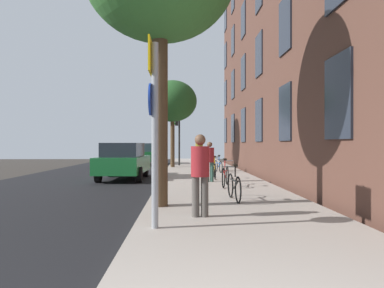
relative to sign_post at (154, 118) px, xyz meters
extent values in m
plane|color=#332D28|center=(-1.78, 10.62, -2.05)|extent=(41.80, 41.80, 0.00)
cube|color=black|center=(-3.88, 10.62, -2.04)|extent=(7.00, 38.00, 0.01)
cube|color=#9E9389|center=(1.72, 10.62, -1.99)|extent=(4.20, 38.00, 0.12)
cube|color=#513328|center=(4.32, 10.12, 5.99)|extent=(0.50, 27.00, 16.08)
cube|color=#1E232D|center=(4.04, 1.79, 0.61)|extent=(0.06, 1.37, 1.93)
cube|color=#1E232D|center=(4.04, 5.95, 0.61)|extent=(0.06, 1.37, 1.93)
cube|color=#1E232D|center=(4.04, 10.12, 0.61)|extent=(0.06, 1.37, 1.93)
cube|color=#1E232D|center=(4.04, 14.29, 0.61)|extent=(0.06, 1.37, 1.93)
cube|color=#1E232D|center=(4.04, 18.45, 0.61)|extent=(0.06, 1.37, 1.93)
cube|color=#1E232D|center=(4.04, 22.62, 0.61)|extent=(0.06, 1.37, 1.93)
cube|color=#1E232D|center=(4.04, 5.95, 3.63)|extent=(0.06, 1.37, 1.93)
cube|color=#1E232D|center=(4.04, 10.12, 3.63)|extent=(0.06, 1.37, 1.93)
cube|color=#1E232D|center=(4.04, 14.29, 3.63)|extent=(0.06, 1.37, 1.93)
cube|color=#1E232D|center=(4.04, 18.45, 3.63)|extent=(0.06, 1.37, 1.93)
cube|color=#1E232D|center=(4.04, 22.62, 3.63)|extent=(0.06, 1.37, 1.93)
cube|color=#1E232D|center=(4.04, 14.29, 6.64)|extent=(0.06, 1.37, 1.93)
cube|color=#1E232D|center=(4.04, 18.45, 6.64)|extent=(0.06, 1.37, 1.93)
cube|color=#1E232D|center=(4.04, 22.62, 6.64)|extent=(0.06, 1.37, 1.93)
cube|color=#1E232D|center=(4.04, 22.62, 9.66)|extent=(0.06, 1.37, 1.93)
cylinder|color=gray|center=(0.02, 0.00, -0.31)|extent=(0.12, 0.12, 3.23)
cube|color=yellow|center=(-0.06, 0.00, 1.07)|extent=(0.03, 0.60, 0.60)
cylinder|color=#14339E|center=(-0.06, 0.00, 0.32)|extent=(0.03, 0.56, 0.56)
cylinder|color=black|center=(0.34, 18.34, -0.15)|extent=(0.12, 0.12, 3.56)
cube|color=black|center=(0.16, 18.34, 1.19)|extent=(0.20, 0.24, 0.80)
sphere|color=#4B0707|center=(0.05, 18.34, 1.45)|extent=(0.16, 0.16, 0.16)
sphere|color=#523707|center=(0.05, 18.34, 1.19)|extent=(0.16, 0.16, 0.16)
sphere|color=green|center=(0.05, 18.34, 0.93)|extent=(0.16, 0.16, 0.16)
cylinder|color=#4C3823|center=(-0.02, 2.24, 0.25)|extent=(0.37, 0.37, 4.36)
cylinder|color=#4C3823|center=(-0.08, 16.54, -0.30)|extent=(0.26, 0.26, 3.26)
ellipsoid|color=#235123|center=(-0.08, 16.54, 2.25)|extent=(3.08, 3.08, 2.62)
torus|color=black|center=(1.83, 3.53, -1.60)|extent=(0.08, 0.66, 0.66)
torus|color=black|center=(1.89, 2.57, -1.60)|extent=(0.08, 0.66, 0.66)
cylinder|color=black|center=(1.86, 3.05, -1.41)|extent=(0.09, 0.82, 0.04)
cylinder|color=black|center=(1.87, 2.81, -1.50)|extent=(0.07, 0.50, 0.27)
cylinder|color=black|center=(1.87, 2.90, -1.17)|extent=(0.04, 0.04, 0.28)
cube|color=black|center=(1.87, 2.90, -1.01)|extent=(0.10, 0.24, 0.06)
cylinder|color=#4C4C4C|center=(1.83, 3.53, -1.09)|extent=(0.42, 0.05, 0.03)
torus|color=black|center=(2.13, 6.62, -1.59)|extent=(0.20, 0.67, 0.68)
torus|color=black|center=(1.88, 5.57, -1.59)|extent=(0.20, 0.67, 0.68)
cylinder|color=#B21E1E|center=(2.01, 6.10, -1.40)|extent=(0.26, 0.90, 0.04)
cylinder|color=#B21E1E|center=(1.94, 5.84, -1.49)|extent=(0.17, 0.55, 0.30)
cylinder|color=#B21E1E|center=(1.97, 5.94, -1.15)|extent=(0.04, 0.04, 0.28)
cube|color=black|center=(1.97, 5.94, -0.99)|extent=(0.10, 0.24, 0.06)
cylinder|color=#4C4C4C|center=(2.13, 6.62, -1.07)|extent=(0.42, 0.13, 0.03)
torus|color=black|center=(1.91, 9.50, -1.59)|extent=(0.07, 0.68, 0.67)
torus|color=black|center=(1.87, 8.46, -1.59)|extent=(0.07, 0.68, 0.67)
cylinder|color=#C68C19|center=(1.89, 8.98, -1.41)|extent=(0.08, 0.88, 0.04)
cylinder|color=#C68C19|center=(1.88, 8.72, -1.49)|extent=(0.06, 0.53, 0.29)
cylinder|color=#C68C19|center=(1.88, 8.82, -1.15)|extent=(0.04, 0.04, 0.28)
cube|color=black|center=(1.88, 8.82, -0.99)|extent=(0.10, 0.24, 0.06)
cylinder|color=#4C4C4C|center=(1.91, 9.50, -1.07)|extent=(0.42, 0.05, 0.03)
torus|color=black|center=(2.33, 12.80, -1.63)|extent=(0.13, 0.60, 0.61)
torus|color=black|center=(2.47, 11.83, -1.63)|extent=(0.13, 0.60, 0.61)
cylinder|color=#194C99|center=(2.40, 12.32, -1.46)|extent=(0.17, 0.83, 0.04)
cylinder|color=#194C99|center=(2.44, 12.08, -1.53)|extent=(0.12, 0.50, 0.27)
cylinder|color=#194C99|center=(2.42, 12.17, -1.22)|extent=(0.04, 0.04, 0.28)
cube|color=black|center=(2.42, 12.17, -1.06)|extent=(0.10, 0.24, 0.06)
cylinder|color=#4C4C4C|center=(2.33, 12.80, -1.14)|extent=(0.42, 0.09, 0.03)
cylinder|color=#4C4742|center=(0.77, 0.94, -1.52)|extent=(0.15, 0.15, 0.81)
cylinder|color=#4C4742|center=(0.95, 0.94, -1.52)|extent=(0.15, 0.15, 0.81)
cylinder|color=maroon|center=(0.86, 0.94, -0.81)|extent=(0.52, 0.52, 0.61)
sphere|color=brown|center=(0.86, 0.94, -0.38)|extent=(0.22, 0.22, 0.22)
cylinder|color=#33594C|center=(1.50, 7.64, -1.55)|extent=(0.14, 0.14, 0.76)
cylinder|color=#33594C|center=(1.67, 7.64, -1.55)|extent=(0.14, 0.14, 0.76)
cylinder|color=maroon|center=(1.58, 7.64, -0.89)|extent=(0.49, 0.49, 0.57)
sphere|color=brown|center=(1.58, 7.64, -0.48)|extent=(0.20, 0.20, 0.20)
cylinder|color=#26262D|center=(1.35, 13.15, -1.49)|extent=(0.17, 0.17, 0.88)
cylinder|color=#26262D|center=(1.55, 13.15, -1.49)|extent=(0.17, 0.17, 0.88)
cylinder|color=olive|center=(1.45, 13.15, -0.72)|extent=(0.57, 0.57, 0.66)
sphere|color=tan|center=(1.45, 13.15, -0.24)|extent=(0.24, 0.24, 0.24)
cube|color=#19662D|center=(-2.07, 9.78, -1.37)|extent=(2.02, 4.12, 0.70)
cube|color=#1E232D|center=(-2.07, 9.58, -0.72)|extent=(1.64, 2.33, 0.60)
cylinder|color=black|center=(-2.91, 11.08, -1.72)|extent=(0.22, 0.64, 0.64)
cylinder|color=black|center=(-1.24, 11.08, -1.72)|extent=(0.22, 0.64, 0.64)
cylinder|color=black|center=(-2.91, 8.49, -1.72)|extent=(0.22, 0.64, 0.64)
cylinder|color=black|center=(-1.24, 8.49, -1.72)|extent=(0.22, 0.64, 0.64)
cube|color=#19662D|center=(-1.94, 20.81, -1.37)|extent=(1.89, 4.16, 0.70)
cube|color=#384756|center=(-1.94, 20.60, -0.72)|extent=(1.55, 2.35, 0.60)
cylinder|color=black|center=(-2.74, 22.12, -1.72)|extent=(0.22, 0.64, 0.64)
cylinder|color=black|center=(-1.14, 22.12, -1.72)|extent=(0.22, 0.64, 0.64)
cylinder|color=black|center=(-2.74, 19.49, -1.72)|extent=(0.22, 0.64, 0.64)
cylinder|color=black|center=(-1.14, 19.49, -1.72)|extent=(0.22, 0.64, 0.64)
camera|label=1|loc=(0.49, -6.28, -0.46)|focal=33.68mm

